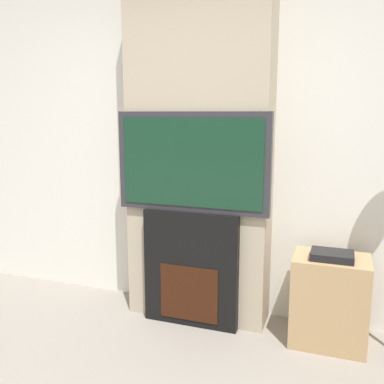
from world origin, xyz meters
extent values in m
cube|color=silver|center=(0.00, 2.03, 1.35)|extent=(6.00, 0.06, 2.70)
cube|color=tan|center=(0.00, 1.84, 1.35)|extent=(1.06, 0.32, 2.70)
cube|color=black|center=(0.00, 1.68, 0.43)|extent=(0.71, 0.14, 0.86)
cube|color=#33160A|center=(0.00, 1.61, 0.26)|extent=(0.44, 0.01, 0.41)
cube|color=#2D2D33|center=(0.00, 1.68, 1.21)|extent=(1.12, 0.06, 0.71)
cube|color=#143823|center=(0.00, 1.65, 1.21)|extent=(1.03, 0.01, 0.62)
cube|color=tan|center=(0.98, 1.72, 0.31)|extent=(0.49, 0.37, 0.61)
cube|color=black|center=(0.98, 1.69, 0.64)|extent=(0.27, 0.20, 0.05)
camera|label=1|loc=(1.01, -1.14, 1.56)|focal=40.00mm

